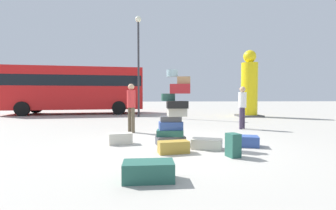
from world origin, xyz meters
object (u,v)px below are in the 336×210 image
at_px(suitcase_navy_behind_tower, 243,141).
at_px(yellow_dummy_statue, 249,87).
at_px(suitcase_cream_right_side, 207,144).
at_px(person_tourist_with_camera, 131,103).
at_px(suitcase_cream_left_side, 121,139).
at_px(lamp_post, 138,51).
at_px(suitcase_tan_white_trunk, 174,147).
at_px(suitcase_tower, 173,117).
at_px(suitcase_teal_upright_blue, 148,171).
at_px(suitcase_teal_foreground_far, 233,145).
at_px(parked_bus, 75,87).
at_px(person_bearded_onlooker, 242,104).

distance_m(suitcase_navy_behind_tower, yellow_dummy_statue, 9.13).
bearing_deg(suitcase_cream_right_side, person_tourist_with_camera, 147.11).
distance_m(suitcase_cream_left_side, lamp_post, 8.99).
height_order(suitcase_tan_white_trunk, lamp_post, lamp_post).
height_order(suitcase_tower, yellow_dummy_statue, yellow_dummy_statue).
height_order(suitcase_tower, suitcase_teal_upright_blue, suitcase_tower).
distance_m(suitcase_teal_upright_blue, yellow_dummy_statue, 12.27).
distance_m(suitcase_cream_left_side, yellow_dummy_statue, 10.43).
xyz_separation_m(suitcase_tower, person_tourist_with_camera, (-1.30, 2.15, 0.28)).
bearing_deg(suitcase_teal_upright_blue, suitcase_navy_behind_tower, 43.21).
bearing_deg(suitcase_teal_foreground_far, suitcase_tower, 114.16).
xyz_separation_m(yellow_dummy_statue, parked_bus, (-11.13, 2.68, 0.06)).
bearing_deg(suitcase_cream_left_side, person_tourist_with_camera, 74.25).
relative_size(suitcase_teal_foreground_far, suitcase_tan_white_trunk, 0.73).
xyz_separation_m(suitcase_cream_left_side, lamp_post, (-0.03, 8.17, 3.76)).
height_order(suitcase_teal_upright_blue, suitcase_tan_white_trunk, suitcase_teal_upright_blue).
bearing_deg(suitcase_cream_right_side, suitcase_tower, 164.56).
distance_m(yellow_dummy_statue, parked_bus, 11.45).
bearing_deg(suitcase_cream_right_side, yellow_dummy_statue, 81.89).
bearing_deg(yellow_dummy_statue, suitcase_cream_left_side, -130.13).
height_order(suitcase_tower, lamp_post, lamp_post).
bearing_deg(person_tourist_with_camera, parked_bus, 169.09).
height_order(suitcase_cream_left_side, suitcase_teal_upright_blue, suitcase_cream_left_side).
xyz_separation_m(suitcase_cream_left_side, person_tourist_with_camera, (0.10, 2.02, 0.87)).
relative_size(suitcase_tower, suitcase_cream_right_side, 2.72).
height_order(suitcase_cream_left_side, person_bearded_onlooker, person_bearded_onlooker).
bearing_deg(person_tourist_with_camera, suitcase_tan_white_trunk, -17.44).
bearing_deg(suitcase_teal_foreground_far, suitcase_navy_behind_tower, 43.01).
xyz_separation_m(suitcase_cream_left_side, suitcase_teal_foreground_far, (2.57, -1.47, 0.10)).
relative_size(suitcase_cream_left_side, parked_bus, 0.07).
distance_m(suitcase_teal_foreground_far, suitcase_cream_right_side, 0.90).
distance_m(suitcase_teal_upright_blue, person_bearded_onlooker, 6.54).
bearing_deg(lamp_post, parked_bus, 151.93).
height_order(suitcase_teal_foreground_far, suitcase_cream_right_side, suitcase_teal_foreground_far).
relative_size(suitcase_tower, suitcase_tan_white_trunk, 2.87).
bearing_deg(suitcase_cream_left_side, suitcase_cream_right_side, -30.05).
distance_m(suitcase_navy_behind_tower, person_bearded_onlooker, 3.39).
bearing_deg(parked_bus, suitcase_tower, -68.84).
height_order(suitcase_cream_right_side, parked_bus, parked_bus).
bearing_deg(suitcase_cream_right_side, suitcase_tan_white_trunk, -135.81).
distance_m(suitcase_teal_foreground_far, yellow_dummy_statue, 10.31).
bearing_deg(suitcase_tower, parked_bus, 118.91).
distance_m(suitcase_cream_left_side, person_bearded_onlooker, 5.13).
height_order(suitcase_navy_behind_tower, suitcase_tan_white_trunk, suitcase_tan_white_trunk).
distance_m(suitcase_tower, suitcase_teal_upright_blue, 2.80).
xyz_separation_m(suitcase_teal_foreground_far, suitcase_teal_upright_blue, (-1.77, -1.33, -0.10)).
bearing_deg(suitcase_teal_foreground_far, parked_bus, 103.54).
bearing_deg(suitcase_tan_white_trunk, yellow_dummy_statue, 48.09).
relative_size(suitcase_teal_foreground_far, parked_bus, 0.05).
xyz_separation_m(suitcase_navy_behind_tower, parked_bus, (-7.68, 10.97, 1.70)).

